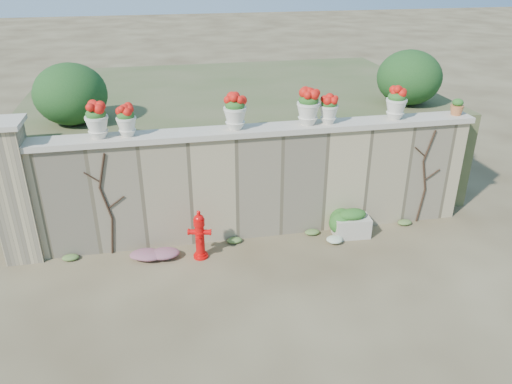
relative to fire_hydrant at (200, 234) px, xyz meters
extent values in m
plane|color=#483A24|center=(1.16, -1.14, -0.46)|extent=(80.00, 80.00, 0.00)
cube|color=tan|center=(1.16, 0.66, 0.54)|extent=(8.00, 0.40, 2.00)
cube|color=beige|center=(1.16, 0.66, 1.59)|extent=(8.10, 0.52, 0.10)
cube|color=tan|center=(-2.99, 0.66, 0.74)|extent=(0.60, 0.60, 2.40)
cube|color=#384C23|center=(1.16, 3.86, 0.54)|extent=(9.00, 6.00, 2.00)
ellipsoid|color=#143814|center=(-2.04, 1.86, 2.09)|extent=(1.30, 1.30, 1.10)
ellipsoid|color=#143814|center=(4.56, 1.86, 2.09)|extent=(1.30, 1.30, 1.10)
cylinder|color=black|center=(-1.50, 0.44, -0.11)|extent=(0.12, 0.04, 0.70)
cylinder|color=black|center=(-1.53, 0.44, 0.54)|extent=(0.17, 0.04, 0.61)
cylinder|color=black|center=(-1.52, 0.44, 1.14)|extent=(0.18, 0.04, 0.61)
cylinder|color=black|center=(-1.36, 0.44, 0.54)|extent=(0.30, 0.02, 0.22)
cylinder|color=black|center=(-1.69, 0.44, 1.04)|extent=(0.25, 0.02, 0.21)
cylinder|color=black|center=(4.40, 0.44, -0.11)|extent=(0.12, 0.04, 0.70)
cylinder|color=black|center=(4.37, 0.44, 0.54)|extent=(0.17, 0.04, 0.61)
cylinder|color=black|center=(4.38, 0.44, 1.14)|extent=(0.18, 0.04, 0.61)
cylinder|color=black|center=(4.54, 0.44, 0.54)|extent=(0.30, 0.02, 0.22)
cylinder|color=black|center=(4.21, 0.44, 1.04)|extent=(0.25, 0.02, 0.21)
cylinder|color=red|center=(0.00, 0.00, -0.44)|extent=(0.26, 0.26, 0.05)
cylinder|color=red|center=(0.00, 0.00, -0.09)|extent=(0.16, 0.16, 0.57)
cylinder|color=red|center=(0.00, 0.00, 0.05)|extent=(0.19, 0.19, 0.04)
cylinder|color=red|center=(0.00, 0.00, 0.24)|extent=(0.19, 0.19, 0.11)
ellipsoid|color=red|center=(0.00, 0.00, 0.33)|extent=(0.18, 0.18, 0.13)
cylinder|color=red|center=(0.00, 0.00, 0.41)|extent=(0.06, 0.06, 0.09)
cylinder|color=red|center=(-0.13, 0.03, 0.05)|extent=(0.15, 0.12, 0.09)
cylinder|color=red|center=(0.13, -0.03, 0.05)|extent=(0.15, 0.12, 0.09)
cylinder|color=red|center=(-0.02, -0.10, -0.04)|extent=(0.10, 0.11, 0.08)
cube|color=beige|center=(2.87, 0.18, -0.27)|extent=(0.69, 0.43, 0.39)
ellipsoid|color=#1E5119|center=(2.87, 0.18, -0.01)|extent=(0.53, 0.34, 0.20)
ellipsoid|color=#1E5119|center=(2.77, 0.28, -0.17)|extent=(0.62, 0.55, 0.58)
ellipsoid|color=#B6247F|center=(-0.80, 0.10, -0.34)|extent=(0.91, 0.61, 0.24)
ellipsoid|color=white|center=(2.48, -0.05, -0.38)|extent=(0.46, 0.37, 0.16)
ellipsoid|color=#1E5119|center=(-1.51, 0.66, 2.05)|extent=(0.33, 0.33, 0.20)
ellipsoid|color=red|center=(-1.51, 0.66, 2.13)|extent=(0.28, 0.28, 0.20)
ellipsoid|color=#1E5119|center=(-1.05, 0.66, 2.00)|extent=(0.29, 0.29, 0.17)
ellipsoid|color=red|center=(-1.05, 0.66, 2.07)|extent=(0.25, 0.25, 0.18)
ellipsoid|color=#1E5119|center=(0.76, 0.66, 2.07)|extent=(0.34, 0.34, 0.20)
ellipsoid|color=red|center=(0.76, 0.66, 2.15)|extent=(0.30, 0.30, 0.21)
ellipsoid|color=#1E5119|center=(2.06, 0.66, 2.08)|extent=(0.35, 0.35, 0.21)
ellipsoid|color=red|center=(2.06, 0.66, 2.16)|extent=(0.31, 0.31, 0.22)
ellipsoid|color=#1E5119|center=(2.44, 0.66, 2.00)|extent=(0.29, 0.29, 0.17)
ellipsoid|color=red|center=(2.44, 0.66, 2.07)|extent=(0.25, 0.25, 0.18)
ellipsoid|color=#1E5119|center=(3.72, 0.66, 2.05)|extent=(0.33, 0.33, 0.20)
ellipsoid|color=red|center=(3.72, 0.66, 2.13)|extent=(0.29, 0.29, 0.20)
ellipsoid|color=#1E5119|center=(4.96, 0.66, 1.86)|extent=(0.20, 0.20, 0.14)
camera|label=1|loc=(-0.52, -7.47, 4.39)|focal=35.00mm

